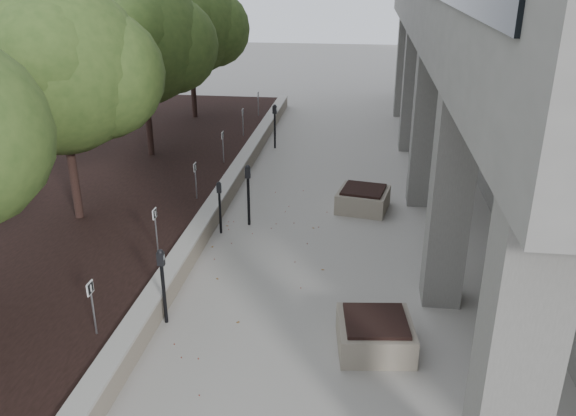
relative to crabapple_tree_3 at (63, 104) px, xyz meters
The scene contains 18 objects.
retaining_wall 4.25m from the crabapple_tree_3, 18.58° to the left, with size 0.39×26.00×0.50m, color gray, non-canonical shape.
planting_bed 3.16m from the crabapple_tree_3, 124.99° to the left, with size 7.00×26.00×0.40m, color black.
crabapple_tree_3 is the anchor object (origin of this frame).
crabapple_tree_4 5.00m from the crabapple_tree_3, 90.00° to the left, with size 4.60×4.00×5.44m, color #324B1C, non-canonical shape.
crabapple_tree_5 10.00m from the crabapple_tree_3, 90.00° to the left, with size 4.60×4.00×5.44m, color #324B1C, non-canonical shape.
parking_sign_3 5.59m from the crabapple_tree_3, 61.43° to the right, with size 0.04×0.22×0.96m, color black, non-canonical shape.
parking_sign_4 3.64m from the crabapple_tree_3, 31.48° to the right, with size 0.04×0.22×0.96m, color black, non-canonical shape.
parking_sign_5 3.64m from the crabapple_tree_3, 31.48° to the left, with size 0.04×0.22×0.96m, color black, non-canonical shape.
parking_sign_6 5.59m from the crabapple_tree_3, 61.43° to the left, with size 0.04×0.22×0.96m, color black, non-canonical shape.
parking_sign_7 8.20m from the crabapple_tree_3, 71.91° to the left, with size 0.04×0.22×0.96m, color black, non-canonical shape.
parking_sign_8 11.01m from the crabapple_tree_3, 76.87° to the left, with size 0.04×0.22×0.96m, color black, non-canonical shape.
parking_meter_2 5.31m from the crabapple_tree_3, 46.75° to the right, with size 0.14×0.10×1.46m, color black, non-canonical shape.
parking_meter_3 4.17m from the crabapple_tree_3, ahead, with size 0.13×0.09×1.31m, color black, non-canonical shape.
parking_meter_4 4.66m from the crabapple_tree_3, 13.59° to the left, with size 0.15×0.11×1.55m, color black, non-canonical shape.
parking_meter_5 8.63m from the crabapple_tree_3, 64.57° to the left, with size 0.15×0.11×1.55m, color black, non-canonical shape.
planter_front 8.39m from the crabapple_tree_3, 28.33° to the right, with size 1.22×1.22×0.57m, color gray, non-canonical shape.
planter_back 7.61m from the crabapple_tree_3, 19.03° to the left, with size 1.25×1.25×0.58m, color gray, non-canonical shape.
berry_scatter 6.38m from the crabapple_tree_3, 32.55° to the right, with size 3.30×14.10×0.02m, color maroon, non-canonical shape.
Camera 1 is at (1.78, -4.04, 5.95)m, focal length 36.53 mm.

